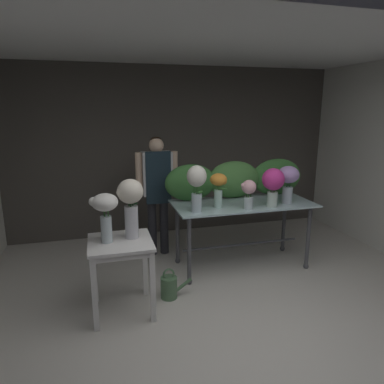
% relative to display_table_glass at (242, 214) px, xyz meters
% --- Properties ---
extents(ground_plane, '(7.44, 7.44, 0.00)m').
position_rel_display_table_glass_xyz_m(ground_plane, '(-0.50, -0.06, -0.71)').
color(ground_plane, beige).
extents(wall_back, '(5.39, 0.12, 2.67)m').
position_rel_display_table_glass_xyz_m(wall_back, '(-0.50, 1.64, 0.63)').
color(wall_back, '#4C4742').
rests_on(wall_back, ground).
extents(ceiling_slab, '(5.51, 3.50, 0.12)m').
position_rel_display_table_glass_xyz_m(ceiling_slab, '(-0.50, -0.06, 2.02)').
color(ceiling_slab, silver).
rests_on(ceiling_slab, wall_back).
extents(display_table_glass, '(1.77, 0.80, 0.86)m').
position_rel_display_table_glass_xyz_m(display_table_glass, '(0.00, 0.00, 0.00)').
color(display_table_glass, '#ACC9CF').
rests_on(display_table_glass, ground).
extents(side_table_white, '(0.62, 0.61, 0.76)m').
position_rel_display_table_glass_xyz_m(side_table_white, '(-1.58, -0.66, -0.06)').
color(side_table_white, white).
rests_on(side_table_white, ground).
extents(florist, '(0.58, 0.24, 1.65)m').
position_rel_display_table_glass_xyz_m(florist, '(-0.97, 0.68, 0.31)').
color(florist, '#232328').
rests_on(florist, ground).
extents(foliage_backdrop, '(1.92, 0.32, 0.50)m').
position_rel_display_table_glass_xyz_m(foliage_backdrop, '(-0.00, 0.28, 0.39)').
color(foliage_backdrop, '#387033').
rests_on(foliage_backdrop, display_table_glass).
extents(vase_ivory_roses, '(0.23, 0.23, 0.54)m').
position_rel_display_table_glass_xyz_m(vase_ivory_roses, '(-0.67, -0.23, 0.49)').
color(vase_ivory_roses, silver).
rests_on(vase_ivory_roses, display_table_glass).
extents(vase_blush_tulips, '(0.20, 0.17, 0.35)m').
position_rel_display_table_glass_xyz_m(vase_blush_tulips, '(-0.05, -0.28, 0.36)').
color(vase_blush_tulips, silver).
rests_on(vase_blush_tulips, display_table_glass).
extents(vase_lilac_freesia, '(0.26, 0.26, 0.47)m').
position_rel_display_table_glass_xyz_m(vase_lilac_freesia, '(0.53, -0.16, 0.45)').
color(vase_lilac_freesia, silver).
rests_on(vase_lilac_freesia, display_table_glass).
extents(vase_magenta_carnations, '(0.28, 0.27, 0.47)m').
position_rel_display_table_glass_xyz_m(vase_magenta_carnations, '(0.27, -0.26, 0.44)').
color(vase_magenta_carnations, silver).
rests_on(vase_magenta_carnations, display_table_glass).
extents(vase_sunset_snapdragons, '(0.20, 0.20, 0.42)m').
position_rel_display_table_glass_xyz_m(vase_sunset_snapdragons, '(-0.37, -0.12, 0.41)').
color(vase_sunset_snapdragons, silver).
rests_on(vase_sunset_snapdragons, display_table_glass).
extents(vase_white_roses_tall, '(0.27, 0.25, 0.48)m').
position_rel_display_table_glass_xyz_m(vase_white_roses_tall, '(-1.71, -0.66, 0.37)').
color(vase_white_roses_tall, silver).
rests_on(vase_white_roses_tall, side_table_white).
extents(vase_cream_lisianthus_tall, '(0.26, 0.26, 0.60)m').
position_rel_display_table_glass_xyz_m(vase_cream_lisianthus_tall, '(-1.46, -0.60, 0.42)').
color(vase_cream_lisianthus_tall, silver).
rests_on(vase_cream_lisianthus_tall, side_table_white).
extents(watering_can, '(0.35, 0.18, 0.34)m').
position_rel_display_table_glass_xyz_m(watering_can, '(-1.07, -0.54, -0.58)').
color(watering_can, '#4C704C').
rests_on(watering_can, ground).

